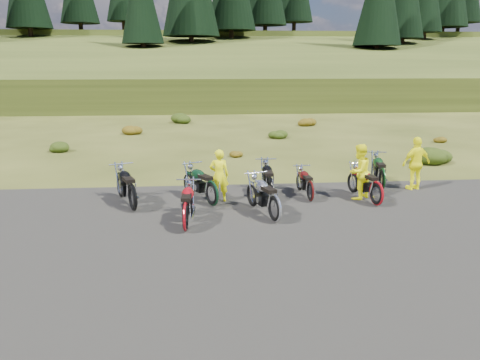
{
  "coord_description": "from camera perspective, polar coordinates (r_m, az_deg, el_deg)",
  "views": [
    {
      "loc": [
        -1.97,
        -12.39,
        4.37
      ],
      "look_at": [
        -0.86,
        0.67,
        1.04
      ],
      "focal_mm": 35.0,
      "sensor_mm": 36.0,
      "label": 1
    }
  ],
  "objects": [
    {
      "name": "motorcycle_3",
      "position": [
        13.15,
        4.2,
        -5.21
      ],
      "size": [
        1.4,
        2.37,
        1.18
      ],
      "primitive_type": null,
      "rotation": [
        0.0,
        0.0,
        1.88
      ],
      "color": "#B0B0B5",
      "rests_on": "ground"
    },
    {
      "name": "motorcycle_7",
      "position": [
        17.03,
        16.86,
        -1.25
      ],
      "size": [
        1.09,
        2.29,
        1.15
      ],
      "primitive_type": null,
      "rotation": [
        0.0,
        0.0,
        1.4
      ],
      "color": "#0E3412",
      "rests_on": "ground"
    },
    {
      "name": "shrub_2",
      "position": [
        29.57,
        -13.09,
        6.13
      ],
      "size": [
        1.3,
        1.3,
        0.77
      ],
      "primitive_type": "ellipsoid",
      "color": "brown",
      "rests_on": "ground"
    },
    {
      "name": "person_middle",
      "position": [
        14.82,
        -2.56,
        0.45
      ],
      "size": [
        0.63,
        0.42,
        1.68
      ],
      "primitive_type": "imported",
      "rotation": [
        0.0,
        0.0,
        3.11
      ],
      "color": "#EBE90C",
      "rests_on": "ground"
    },
    {
      "name": "shrub_8",
      "position": [
        28.37,
        22.96,
        4.72
      ],
      "size": [
        0.77,
        0.77,
        0.45
      ],
      "primitive_type": "ellipsoid",
      "color": "brown",
      "rests_on": "ground"
    },
    {
      "name": "shrub_1",
      "position": [
        25.07,
        -21.34,
        3.93
      ],
      "size": [
        1.03,
        1.03,
        0.61
      ],
      "primitive_type": "ellipsoid",
      "color": "#1F2F0B",
      "rests_on": "ground"
    },
    {
      "name": "motorcycle_0",
      "position": [
        14.42,
        -12.85,
        -3.77
      ],
      "size": [
        1.61,
        2.47,
        1.23
      ],
      "primitive_type": null,
      "rotation": [
        0.0,
        0.0,
        1.95
      ],
      "color": "black",
      "rests_on": "ground"
    },
    {
      "name": "shrub_6",
      "position": [
        33.26,
        8.06,
        7.22
      ],
      "size": [
        1.3,
        1.3,
        0.77
      ],
      "primitive_type": "ellipsoid",
      "color": "brown",
      "rests_on": "ground"
    },
    {
      "name": "hill_plateau",
      "position": [
        122.48,
        -4.0,
        12.16
      ],
      "size": [
        300.0,
        90.0,
        9.17
      ],
      "primitive_type": "cube",
      "color": "#333E14",
      "rests_on": "ground"
    },
    {
      "name": "ground",
      "position": [
        13.28,
        3.97,
        -5.0
      ],
      "size": [
        300.0,
        300.0,
        0.0
      ],
      "primitive_type": "plane",
      "color": "#353C14",
      "rests_on": "ground"
    },
    {
      "name": "shrub_4",
      "position": [
        22.04,
        -0.67,
        3.41
      ],
      "size": [
        0.77,
        0.77,
        0.45
      ],
      "primitive_type": "ellipsoid",
      "color": "brown",
      "rests_on": "ground"
    },
    {
      "name": "motorcycle_4",
      "position": [
        15.18,
        8.53,
        -2.65
      ],
      "size": [
        0.76,
        1.9,
        0.97
      ],
      "primitive_type": null,
      "rotation": [
        0.0,
        0.0,
        1.64
      ],
      "color": "#450C0B",
      "rests_on": "ground"
    },
    {
      "name": "shrub_7",
      "position": [
        22.37,
        22.61,
        3.08
      ],
      "size": [
        1.56,
        1.56,
        0.92
      ],
      "primitive_type": "ellipsoid",
      "color": "#1F2F0B",
      "rests_on": "ground"
    },
    {
      "name": "gravel_pad",
      "position": [
        11.44,
        5.49,
        -8.28
      ],
      "size": [
        20.0,
        12.0,
        0.04
      ],
      "primitive_type": "cube",
      "color": "black",
      "rests_on": "ground"
    },
    {
      "name": "motorcycle_1",
      "position": [
        12.53,
        -6.62,
        -6.27
      ],
      "size": [
        0.86,
        2.21,
        1.13
      ],
      "primitive_type": null,
      "rotation": [
        0.0,
        0.0,
        1.51
      ],
      "color": "maroon",
      "rests_on": "ground"
    },
    {
      "name": "motorcycle_5",
      "position": [
        15.08,
        3.68,
        -2.63
      ],
      "size": [
        0.77,
        2.22,
        1.16
      ],
      "primitive_type": null,
      "rotation": [
        0.0,
        0.0,
        1.55
      ],
      "color": "black",
      "rests_on": "ground"
    },
    {
      "name": "shrub_5",
      "position": [
        27.56,
        4.57,
        5.72
      ],
      "size": [
        1.03,
        1.03,
        0.61
      ],
      "primitive_type": "ellipsoid",
      "color": "#1F2F0B",
      "rests_on": "ground"
    },
    {
      "name": "hill_slope",
      "position": [
        62.57,
        -3.07,
        10.22
      ],
      "size": [
        300.0,
        45.97,
        9.37
      ],
      "primitive_type": null,
      "rotation": [
        0.14,
        0.0,
        0.0
      ],
      "color": "#333E14",
      "rests_on": "ground"
    },
    {
      "name": "person_right_a",
      "position": [
        15.54,
        14.28,
        0.88
      ],
      "size": [
        1.11,
        1.08,
        1.79
      ],
      "primitive_type": "imported",
      "rotation": [
        0.0,
        0.0,
        3.82
      ],
      "color": "#EBE90C",
      "rests_on": "ground"
    },
    {
      "name": "motorcycle_6",
      "position": [
        15.18,
        16.2,
        -3.07
      ],
      "size": [
        1.12,
        2.26,
        1.13
      ],
      "primitive_type": null,
      "rotation": [
        0.0,
        0.0,
        1.76
      ],
      "color": "#9D0B13",
      "rests_on": "ground"
    },
    {
      "name": "shrub_3",
      "position": [
        34.54,
        -7.08,
        7.64
      ],
      "size": [
        1.56,
        1.56,
        0.92
      ],
      "primitive_type": "ellipsoid",
      "color": "#1F2F0B",
      "rests_on": "ground"
    },
    {
      "name": "motorcycle_2",
      "position": [
        14.57,
        -3.45,
        -3.23
      ],
      "size": [
        1.73,
        2.32,
        1.17
      ],
      "primitive_type": null,
      "rotation": [
        0.0,
        0.0,
        2.07
      ],
      "color": "black",
      "rests_on": "ground"
    },
    {
      "name": "person_right_b",
      "position": [
        17.29,
        20.67,
        1.82
      ],
      "size": [
        1.16,
        0.69,
        1.85
      ],
      "primitive_type": "imported",
      "rotation": [
        0.0,
        0.0,
        3.38
      ],
      "color": "#EBE90C",
      "rests_on": "ground"
    }
  ]
}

